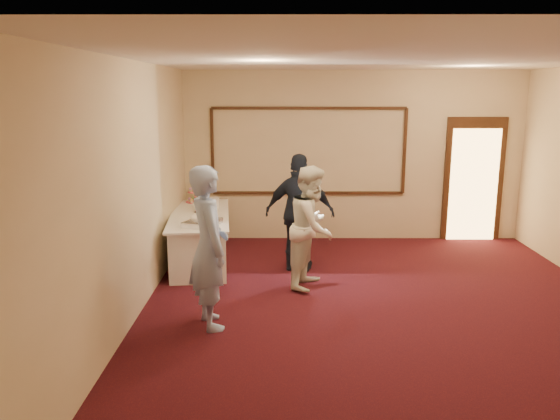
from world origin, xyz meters
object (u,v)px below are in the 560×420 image
object	(u,v)px
plate_stack_b	(213,203)
guest	(300,213)
cupcake_stand	(195,193)
man	(209,247)
woman	(312,227)
plate_stack_a	(198,207)
tart	(208,217)
pavlova_tray	(202,219)
buffet_table	(200,238)

from	to	relation	value
plate_stack_b	guest	world-z (taller)	guest
cupcake_stand	guest	bearing A→B (deg)	-36.73
guest	man	bearing A→B (deg)	70.67
woman	plate_stack_a	bearing A→B (deg)	74.66
tart	guest	distance (m)	1.38
plate_stack_a	woman	distance (m)	2.12
tart	pavlova_tray	bearing A→B (deg)	-93.45
cupcake_stand	woman	bearing A→B (deg)	-46.37
tart	guest	xyz separation A→B (m)	(1.38, -0.05, 0.08)
guest	woman	bearing A→B (deg)	111.23
tart	man	size ratio (longest dim) A/B	0.14
plate_stack_b	woman	world-z (taller)	woman
pavlova_tray	woman	world-z (taller)	woman
buffet_table	plate_stack_a	size ratio (longest dim) A/B	13.19
guest	pavlova_tray	bearing A→B (deg)	23.07
plate_stack_a	plate_stack_b	size ratio (longest dim) A/B	0.86
plate_stack_a	guest	xyz separation A→B (m)	(1.58, -0.54, 0.03)
buffet_table	cupcake_stand	world-z (taller)	cupcake_stand
cupcake_stand	tart	xyz separation A→B (m)	(0.38, -1.26, -0.14)
plate_stack_a	guest	distance (m)	1.67
cupcake_stand	man	xyz separation A→B (m)	(0.67, -3.31, -0.01)
plate_stack_b	cupcake_stand	bearing A→B (deg)	126.35
pavlova_tray	plate_stack_b	size ratio (longest dim) A/B	3.03
plate_stack_b	man	xyz separation A→B (m)	(0.30, -2.81, 0.07)
plate_stack_b	woman	distance (m)	2.14
plate_stack_a	guest	world-z (taller)	guest
pavlova_tray	plate_stack_a	bearing A→B (deg)	101.78
cupcake_stand	plate_stack_b	distance (m)	0.63
pavlova_tray	woman	distance (m)	1.58
pavlova_tray	cupcake_stand	world-z (taller)	cupcake_stand
plate_stack_a	tart	distance (m)	0.54
buffet_table	pavlova_tray	distance (m)	0.89
plate_stack_b	tart	size ratio (longest dim) A/B	0.84
plate_stack_a	man	xyz separation A→B (m)	(0.50, -2.53, 0.08)
buffet_table	cupcake_stand	bearing A→B (deg)	102.85
woman	guest	xyz separation A→B (m)	(-0.15, 0.69, 0.04)
buffet_table	cupcake_stand	distance (m)	1.08
pavlova_tray	woman	size ratio (longest dim) A/B	0.38
man	woman	world-z (taller)	man
plate_stack_a	woman	size ratio (longest dim) A/B	0.11
pavlova_tray	plate_stack_b	xyz separation A→B (m)	(0.01, 1.16, -0.00)
tart	plate_stack_b	bearing A→B (deg)	90.94
man	plate_stack_a	bearing A→B (deg)	-10.36
pavlova_tray	guest	bearing A→B (deg)	13.87
buffet_table	plate_stack_a	distance (m)	0.48
guest	plate_stack_b	bearing A→B (deg)	-21.07
plate_stack_a	buffet_table	bearing A→B (deg)	-75.76
pavlova_tray	cupcake_stand	distance (m)	1.70
buffet_table	woman	size ratio (longest dim) A/B	1.43
cupcake_stand	man	world-z (taller)	man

